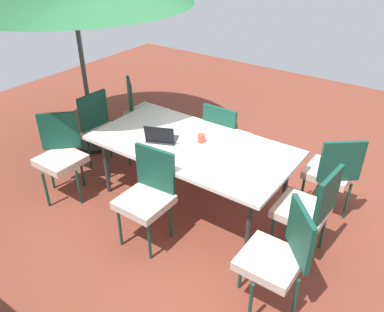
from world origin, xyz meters
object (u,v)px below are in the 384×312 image
at_px(dining_table, 192,147).
at_px(chair_north, 147,193).
at_px(chair_east, 103,128).
at_px(chair_south, 225,136).
at_px(chair_southeast, 142,109).
at_px(chair_northwest, 278,254).
at_px(cup, 201,138).
at_px(chair_southwest, 332,171).
at_px(laptop, 161,138).
at_px(chair_west, 309,208).
at_px(chair_northeast, 61,153).

bearing_deg(dining_table, chair_north, 89.42).
relative_size(chair_east, chair_south, 1.00).
bearing_deg(chair_southeast, chair_northwest, -166.52).
height_order(chair_east, chair_south, same).
xyz_separation_m(dining_table, chair_south, (0.01, -0.72, -0.17)).
height_order(chair_northwest, cup, chair_northwest).
relative_size(chair_southwest, laptop, 2.50).
bearing_deg(cup, chair_west, 174.33).
xyz_separation_m(chair_south, chair_northwest, (-1.38, 1.46, 0.00)).
height_order(chair_northeast, chair_north, same).
bearing_deg(laptop, dining_table, -176.39).
height_order(chair_southeast, laptop, laptop).
xyz_separation_m(chair_southeast, chair_northeast, (-0.05, 1.44, 0.00)).
bearing_deg(chair_west, cup, -91.08).
height_order(chair_south, laptop, laptop).
bearing_deg(chair_northwest, cup, -164.22).
distance_m(chair_southeast, chair_north, 2.00).
xyz_separation_m(chair_west, chair_north, (1.35, 0.69, 0.00)).
bearing_deg(cup, chair_south, -83.22).
relative_size(chair_southwest, chair_south, 1.00).
relative_size(chair_south, cup, 10.83).
bearing_deg(chair_southwest, chair_northwest, 52.22).
height_order(dining_table, chair_south, chair_south).
relative_size(chair_west, laptop, 2.50).
xyz_separation_m(chair_southeast, chair_southwest, (-2.70, 0.02, 0.00)).
bearing_deg(laptop, chair_southwest, -175.98).
height_order(chair_southwest, chair_south, same).
bearing_deg(chair_south, chair_southeast, -0.98).
height_order(chair_northeast, chair_west, same).
distance_m(chair_south, chair_north, 1.45).
xyz_separation_m(chair_northeast, chair_west, (-2.67, -0.67, 0.00)).
bearing_deg(chair_northeast, chair_southeast, 48.09).
bearing_deg(dining_table, chair_east, 0.26).
bearing_deg(chair_north, chair_west, 22.89).
distance_m(chair_southwest, chair_north, 1.95).
bearing_deg(chair_northwest, chair_east, -146.71).
height_order(dining_table, chair_east, chair_east).
xyz_separation_m(chair_west, laptop, (1.64, 0.11, 0.27)).
xyz_separation_m(chair_east, chair_south, (-1.37, -0.72, 0.00)).
xyz_separation_m(chair_west, chair_southwest, (0.03, -0.74, 0.00)).
bearing_deg(chair_northeast, chair_south, 3.48).
bearing_deg(chair_north, laptop, 112.07).
bearing_deg(chair_northwest, chair_north, -132.25).
distance_m(dining_table, chair_southwest, 1.50).
bearing_deg(chair_south, chair_west, 150.30).
relative_size(chair_northwest, cup, 10.83).
bearing_deg(chair_west, chair_northeast, -71.24).
relative_size(chair_northeast, chair_north, 1.00).
relative_size(chair_east, chair_northwest, 1.00).
relative_size(chair_northwest, chair_north, 1.00).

